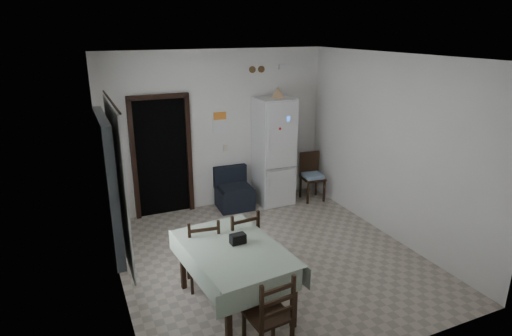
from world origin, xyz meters
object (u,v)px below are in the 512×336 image
object	(u,v)px
corner_chair	(313,177)
dining_table	(234,277)
navy_seat	(235,189)
dining_chair_far_left	(203,251)
fridge	(273,151)
dining_chair_near_head	(268,313)
dining_chair_far_right	(239,243)

from	to	relation	value
corner_chair	dining_table	distance (m)	3.68
navy_seat	dining_chair_far_left	bearing A→B (deg)	-117.55
fridge	corner_chair	xyz separation A→B (m)	(0.75, -0.24, -0.55)
dining_chair_near_head	dining_chair_far_right	bearing A→B (deg)	-106.67
navy_seat	dining_chair_far_right	world-z (taller)	dining_chair_far_right
dining_chair_near_head	dining_table	bearing A→B (deg)	-94.24
fridge	dining_chair_near_head	world-z (taller)	fridge
dining_table	navy_seat	bearing A→B (deg)	63.09
corner_chair	dining_chair_far_right	distance (m)	3.04
corner_chair	dining_chair_far_right	world-z (taller)	dining_chair_far_right
dining_chair_near_head	navy_seat	bearing A→B (deg)	-112.00
navy_seat	dining_chair_far_left	distance (m)	2.55
dining_chair_far_left	dining_chair_near_head	xyz separation A→B (m)	(0.23, -1.49, -0.00)
corner_chair	dining_chair_far_right	xyz separation A→B (m)	(-2.33, -1.96, 0.03)
navy_seat	corner_chair	distance (m)	1.57
navy_seat	dining_chair_near_head	bearing A→B (deg)	-103.21
corner_chair	dining_chair_far_left	size ratio (longest dim) A/B	0.95
fridge	dining_chair_far_right	world-z (taller)	fridge
navy_seat	dining_table	world-z (taller)	dining_table
navy_seat	dining_chair_far_left	xyz separation A→B (m)	(-1.30, -2.20, 0.11)
dining_table	dining_chair_far_left	xyz separation A→B (m)	(-0.20, 0.60, 0.09)
dining_chair_near_head	dining_chair_far_left	bearing A→B (deg)	-87.19
dining_chair_far_left	corner_chair	bearing A→B (deg)	-137.57
navy_seat	dining_chair_near_head	distance (m)	3.84
dining_table	dining_chair_far_right	xyz separation A→B (m)	(0.31, 0.61, 0.10)
navy_seat	dining_chair_far_left	size ratio (longest dim) A/B	0.78
navy_seat	dining_chair_far_left	world-z (taller)	dining_chair_far_left
dining_table	dining_chair_near_head	xyz separation A→B (m)	(0.02, -0.88, 0.09)
dining_chair_far_left	dining_chair_near_head	bearing A→B (deg)	106.46
navy_seat	dining_table	size ratio (longest dim) A/B	0.49
corner_chair	fridge	bearing A→B (deg)	167.99
corner_chair	dining_chair_far_left	xyz separation A→B (m)	(-2.84, -1.96, 0.02)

